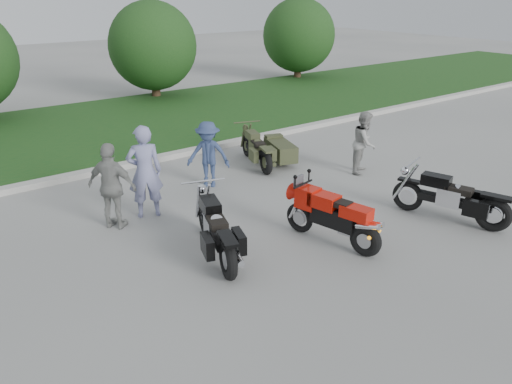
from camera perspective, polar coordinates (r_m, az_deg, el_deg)
ground at (r=9.21m, az=4.16°, el=-6.48°), size 80.00×80.00×0.00m
curb at (r=13.87m, az=-12.27°, el=3.54°), size 60.00×0.30×0.15m
grass_strip at (r=17.60m, az=-18.13°, el=6.90°), size 60.00×8.00×0.14m
tree_mid_right at (r=21.77m, az=-11.73°, el=16.03°), size 3.60×3.60×4.00m
tree_far_right at (r=26.23m, az=4.90°, el=17.40°), size 3.60×3.60×4.00m
sportbike_red at (r=9.21m, az=8.89°, el=-2.72°), size 0.65×2.03×0.97m
cruiser_left at (r=8.75m, az=-4.50°, el=-4.63°), size 0.91×2.32×0.92m
cruiser_right at (r=10.80m, az=21.73°, el=-0.86°), size 0.92×2.31×0.92m
cruiser_sidecar at (r=13.37m, az=1.72°, el=4.78°), size 1.46×2.13×0.85m
person_stripe at (r=10.35m, az=-12.60°, el=2.26°), size 0.82×0.67×1.94m
person_grey at (r=12.99m, az=12.29°, el=5.56°), size 0.96×0.90×1.58m
person_denim at (r=11.80m, az=-5.49°, el=4.28°), size 1.14×1.13×1.58m
person_back at (r=10.02m, az=-16.12°, el=0.61°), size 0.96×1.06×1.74m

